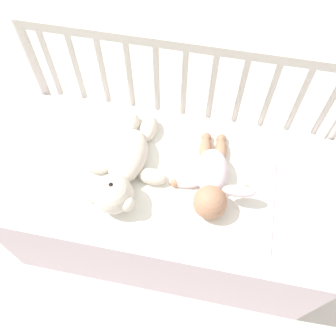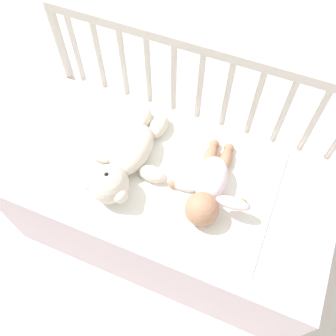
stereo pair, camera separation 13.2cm
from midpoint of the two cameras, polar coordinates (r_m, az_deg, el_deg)
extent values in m
plane|color=silver|center=(1.81, 1.97, -9.40)|extent=(12.00, 12.00, 0.00)
cube|color=silver|center=(1.59, 2.23, -6.17)|extent=(1.22, 0.59, 0.49)
cylinder|color=beige|center=(1.76, -12.21, 12.19)|extent=(0.04, 0.04, 0.86)
cube|color=beige|center=(1.29, 8.60, 17.44)|extent=(1.19, 0.03, 0.04)
cylinder|color=beige|center=(1.58, -11.49, 17.18)|extent=(0.02, 0.02, 0.33)
cylinder|color=beige|center=(1.53, -7.95, 16.35)|extent=(0.02, 0.02, 0.33)
cylinder|color=beige|center=(1.49, -4.24, 15.41)|extent=(0.02, 0.02, 0.33)
cylinder|color=beige|center=(1.46, -0.39, 14.36)|extent=(0.02, 0.02, 0.33)
cylinder|color=beige|center=(1.43, 3.58, 13.19)|extent=(0.02, 0.02, 0.33)
cylinder|color=beige|center=(1.42, 7.63, 11.93)|extent=(0.02, 0.02, 0.33)
cylinder|color=beige|center=(1.40, 11.72, 10.59)|extent=(0.02, 0.02, 0.33)
cylinder|color=beige|center=(1.40, 15.82, 9.18)|extent=(0.02, 0.02, 0.33)
cylinder|color=beige|center=(1.41, 19.87, 7.72)|extent=(0.02, 0.02, 0.33)
cylinder|color=beige|center=(1.42, 23.85, 6.25)|extent=(0.02, 0.02, 0.33)
cube|color=white|center=(1.38, 2.20, -0.83)|extent=(0.81, 0.51, 0.01)
ellipsoid|color=silver|center=(1.37, -2.77, 2.60)|extent=(0.14, 0.24, 0.10)
sphere|color=silver|center=(1.28, -6.08, -2.72)|extent=(0.14, 0.14, 0.14)
sphere|color=tan|center=(1.25, -6.24, -1.90)|extent=(0.06, 0.06, 0.06)
sphere|color=black|center=(1.23, -6.34, -1.36)|extent=(0.02, 0.02, 0.02)
sphere|color=silver|center=(1.26, -4.37, -4.46)|extent=(0.06, 0.06, 0.06)
sphere|color=silver|center=(1.29, -8.76, -2.59)|extent=(0.06, 0.06, 0.06)
ellipsoid|color=silver|center=(1.34, 0.31, -1.17)|extent=(0.11, 0.06, 0.06)
ellipsoid|color=silver|center=(1.40, -7.53, 1.92)|extent=(0.11, 0.06, 0.06)
ellipsoid|color=silver|center=(1.46, 1.20, 6.20)|extent=(0.07, 0.12, 0.07)
ellipsoid|color=silver|center=(1.47, -1.48, 7.16)|extent=(0.07, 0.12, 0.07)
ellipsoid|color=white|center=(1.33, 9.44, -1.80)|extent=(0.13, 0.19, 0.10)
sphere|color=tan|center=(1.26, 8.17, -6.48)|extent=(0.12, 0.12, 0.12)
ellipsoid|color=white|center=(1.26, 12.80, -5.53)|extent=(0.12, 0.05, 0.04)
ellipsoid|color=white|center=(1.33, 5.05, -2.84)|extent=(0.12, 0.05, 0.04)
sphere|color=tan|center=(1.34, 14.05, -5.54)|extent=(0.04, 0.04, 0.04)
sphere|color=tan|center=(1.33, 3.57, -2.65)|extent=(0.04, 0.04, 0.04)
ellipsoid|color=tan|center=(1.41, 11.40, 0.95)|extent=(0.05, 0.12, 0.05)
ellipsoid|color=tan|center=(1.41, 9.14, 1.58)|extent=(0.05, 0.12, 0.05)
sphere|color=tan|center=(1.44, 11.86, 2.74)|extent=(0.04, 0.04, 0.04)
sphere|color=tan|center=(1.44, 9.65, 3.36)|extent=(0.04, 0.04, 0.04)
camera|label=1|loc=(0.07, -87.13, 4.83)|focal=40.00mm
camera|label=2|loc=(0.07, 92.87, -4.83)|focal=40.00mm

